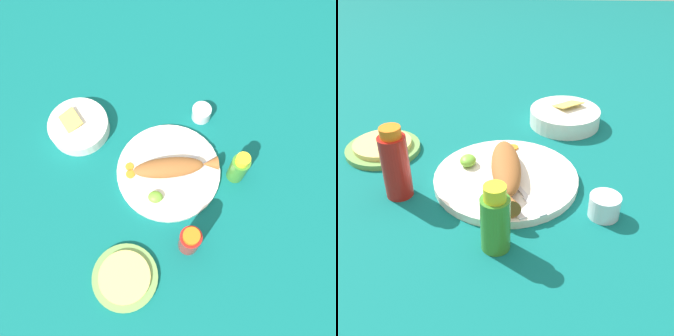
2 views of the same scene
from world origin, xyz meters
The scene contains 14 objects.
ground_plane centered at (0.00, 0.00, 0.00)m, with size 4.00×4.00×0.00m, color #0C605B.
main_plate centered at (0.00, 0.00, 0.01)m, with size 0.33×0.33×0.02m, color white.
fried_fish centered at (-0.01, 0.00, 0.04)m, with size 0.27×0.09×0.05m.
fork_near centered at (-0.07, -0.04, 0.02)m, with size 0.17×0.10×0.00m.
fork_far centered at (-0.08, 0.00, 0.02)m, with size 0.16×0.11×0.00m.
carrot_slice_near centered at (0.12, 0.01, 0.02)m, with size 0.03×0.03×0.00m, color orange.
carrot_slice_mid centered at (0.12, -0.01, 0.02)m, with size 0.03×0.03×0.00m, color orange.
lime_wedge_main centered at (0.04, 0.09, 0.03)m, with size 0.04×0.04×0.02m, color #6BB233.
hot_sauce_bottle_red centered at (-0.06, 0.23, 0.08)m, with size 0.06×0.06×0.16m.
hot_sauce_bottle_green centered at (-0.21, 0.01, 0.06)m, with size 0.05×0.05×0.14m.
salt_cup centered at (-0.11, -0.20, 0.02)m, with size 0.06×0.06×0.05m.
guacamole_bowl centered at (0.30, -0.15, 0.03)m, with size 0.20×0.20×0.06m.
tortilla_plate centered at (0.12, 0.32, 0.01)m, with size 0.19×0.19×0.01m, color #6B9E4C.
tortilla_stack centered at (0.12, 0.32, 0.02)m, with size 0.15×0.15×0.01m, color #E0C666.
Camera 1 is at (-0.00, 0.37, 0.98)m, focal length 35.00 mm.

